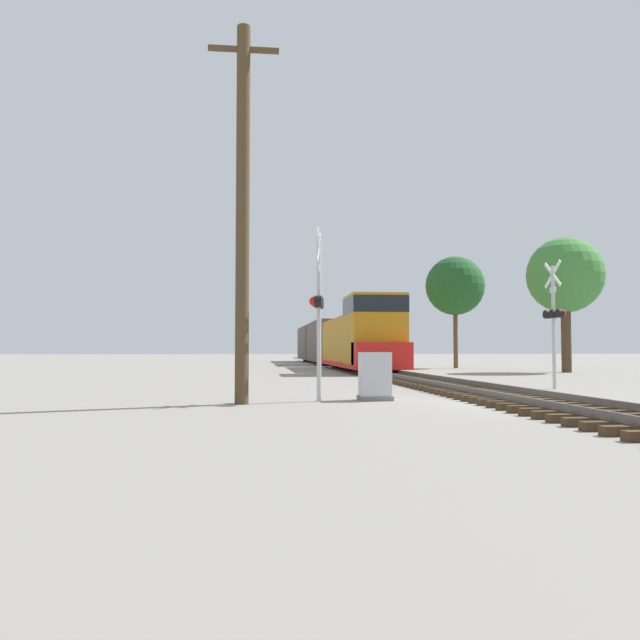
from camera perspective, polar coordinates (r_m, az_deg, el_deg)
ground_plane at (r=16.44m, az=18.18°, el=-7.31°), size 400.00×400.00×0.00m
rail_track_bed at (r=16.43m, az=18.17°, el=-6.84°), size 2.60×160.00×0.31m
freight_train at (r=54.17m, az=1.10°, el=-2.06°), size 3.05×45.20×4.43m
crossing_signal_near at (r=16.43m, az=-0.19°, el=1.37°), size 0.47×1.02×4.53m
crossing_signal_far at (r=23.11m, az=20.62°, el=0.31°), size 0.45×1.01×4.45m
relay_cabinet at (r=16.83m, az=5.04°, el=-5.18°), size 0.89×0.68×1.28m
utility_pole at (r=16.06m, az=-7.08°, el=10.05°), size 1.80×0.34×9.61m
tree_far_right at (r=40.54m, az=21.49°, el=3.77°), size 4.55×4.55×8.15m
tree_mid_background at (r=47.76m, az=12.25°, el=3.05°), size 4.39×4.39×8.35m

